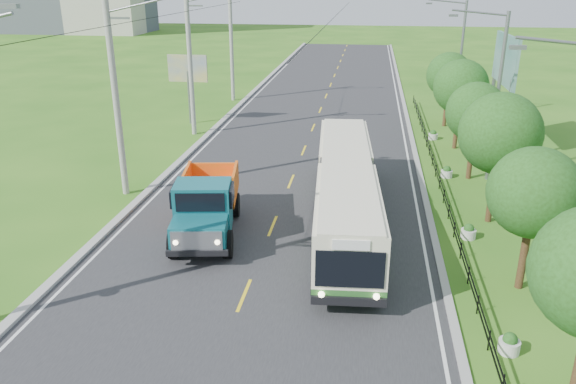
% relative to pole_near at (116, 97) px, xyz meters
% --- Properties ---
extents(ground, '(240.00, 240.00, 0.00)m').
position_rel_pole_near_xyz_m(ground, '(8.26, -9.00, -5.09)').
color(ground, '#2C6317').
rests_on(ground, ground).
extents(road, '(14.00, 120.00, 0.02)m').
position_rel_pole_near_xyz_m(road, '(8.26, 11.00, -5.08)').
color(road, '#28282B').
rests_on(road, ground).
extents(curb_left, '(0.40, 120.00, 0.15)m').
position_rel_pole_near_xyz_m(curb_left, '(1.06, 11.00, -5.02)').
color(curb_left, '#9E9E99').
rests_on(curb_left, ground).
extents(curb_right, '(0.30, 120.00, 0.10)m').
position_rel_pole_near_xyz_m(curb_right, '(15.41, 11.00, -5.04)').
color(curb_right, '#9E9E99').
rests_on(curb_right, ground).
extents(edge_line_left, '(0.12, 120.00, 0.00)m').
position_rel_pole_near_xyz_m(edge_line_left, '(1.61, 11.00, -5.07)').
color(edge_line_left, silver).
rests_on(edge_line_left, road).
extents(edge_line_right, '(0.12, 120.00, 0.00)m').
position_rel_pole_near_xyz_m(edge_line_right, '(14.91, 11.00, -5.07)').
color(edge_line_right, silver).
rests_on(edge_line_right, road).
extents(centre_dash, '(0.12, 2.20, 0.00)m').
position_rel_pole_near_xyz_m(centre_dash, '(8.26, -9.00, -5.07)').
color(centre_dash, yellow).
rests_on(centre_dash, road).
extents(railing_right, '(0.04, 40.00, 0.60)m').
position_rel_pole_near_xyz_m(railing_right, '(16.26, 5.00, -4.79)').
color(railing_right, black).
rests_on(railing_right, ground).
extents(pole_near, '(3.51, 0.32, 10.00)m').
position_rel_pole_near_xyz_m(pole_near, '(0.00, 0.00, 0.00)').
color(pole_near, gray).
rests_on(pole_near, ground).
extents(pole_mid, '(3.51, 0.32, 10.00)m').
position_rel_pole_near_xyz_m(pole_mid, '(0.00, 12.00, 0.00)').
color(pole_mid, gray).
rests_on(pole_mid, ground).
extents(pole_far, '(3.51, 0.32, 10.00)m').
position_rel_pole_near_xyz_m(pole_far, '(0.00, 24.00, 0.00)').
color(pole_far, gray).
rests_on(pole_far, ground).
extents(tree_second, '(3.18, 3.26, 5.30)m').
position_rel_pole_near_xyz_m(tree_second, '(18.12, -6.86, -1.57)').
color(tree_second, '#382314').
rests_on(tree_second, ground).
extents(tree_third, '(3.60, 3.62, 6.00)m').
position_rel_pole_near_xyz_m(tree_third, '(18.12, -0.86, -1.11)').
color(tree_third, '#382314').
rests_on(tree_third, ground).
extents(tree_fourth, '(3.24, 3.31, 5.40)m').
position_rel_pole_near_xyz_m(tree_fourth, '(18.12, 5.14, -1.51)').
color(tree_fourth, '#382314').
rests_on(tree_fourth, ground).
extents(tree_fifth, '(3.48, 3.52, 5.80)m').
position_rel_pole_near_xyz_m(tree_fifth, '(18.12, 11.14, -1.24)').
color(tree_fifth, '#382314').
rests_on(tree_fifth, ground).
extents(tree_back, '(3.30, 3.36, 5.50)m').
position_rel_pole_near_xyz_m(tree_back, '(18.12, 17.14, -1.44)').
color(tree_back, '#382314').
rests_on(tree_back, ground).
extents(streetlight_mid, '(3.02, 0.20, 9.07)m').
position_rel_pole_near_xyz_m(streetlight_mid, '(18.90, 5.00, -0.19)').
color(streetlight_mid, slate).
rests_on(streetlight_mid, ground).
extents(streetlight_far, '(3.02, 0.20, 9.07)m').
position_rel_pole_near_xyz_m(streetlight_far, '(18.90, 19.00, -0.19)').
color(streetlight_far, slate).
rests_on(streetlight_far, ground).
extents(planter_front, '(0.64, 0.64, 0.67)m').
position_rel_pole_near_xyz_m(planter_front, '(16.86, -11.00, -4.81)').
color(planter_front, silver).
rests_on(planter_front, ground).
extents(planter_near, '(0.64, 0.64, 0.67)m').
position_rel_pole_near_xyz_m(planter_near, '(16.86, -3.00, -4.81)').
color(planter_near, silver).
rests_on(planter_near, ground).
extents(planter_mid, '(0.64, 0.64, 0.67)m').
position_rel_pole_near_xyz_m(planter_mid, '(16.86, 5.00, -4.81)').
color(planter_mid, silver).
rests_on(planter_mid, ground).
extents(planter_far, '(0.64, 0.64, 0.67)m').
position_rel_pole_near_xyz_m(planter_far, '(16.86, 13.00, -4.81)').
color(planter_far, silver).
rests_on(planter_far, ground).
extents(billboard_left, '(3.00, 0.20, 5.20)m').
position_rel_pole_near_xyz_m(billboard_left, '(-1.24, 15.00, -1.23)').
color(billboard_left, slate).
rests_on(billboard_left, ground).
extents(billboard_right, '(0.24, 6.00, 7.30)m').
position_rel_pole_near_xyz_m(billboard_right, '(20.56, 11.00, 0.25)').
color(billboard_right, slate).
rests_on(billboard_right, ground).
extents(bus, '(3.50, 15.53, 2.97)m').
position_rel_pole_near_xyz_m(bus, '(11.47, -2.27, -3.31)').
color(bus, '#2D6528').
rests_on(bus, ground).
extents(dump_truck, '(3.40, 6.71, 2.70)m').
position_rel_pole_near_xyz_m(dump_truck, '(5.56, -4.18, -3.57)').
color(dump_truck, '#115F6A').
rests_on(dump_truck, ground).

